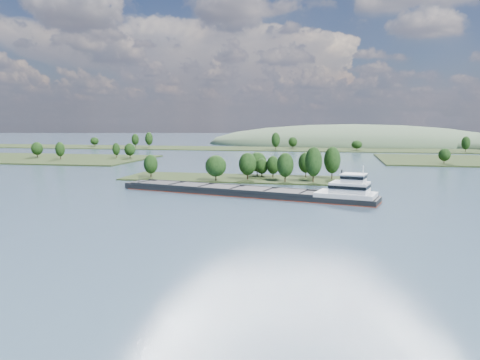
# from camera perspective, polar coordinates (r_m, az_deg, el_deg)

# --- Properties ---
(ground) EXTENTS (1800.00, 1800.00, 0.00)m
(ground) POSITION_cam_1_polar(r_m,az_deg,el_deg) (146.78, -5.08, -2.69)
(ground) COLOR #394D63
(ground) RESTS_ON ground
(tree_island) EXTENTS (100.00, 31.37, 15.59)m
(tree_island) POSITION_cam_1_polar(r_m,az_deg,el_deg) (201.57, 1.74, 1.21)
(tree_island) COLOR black
(tree_island) RESTS_ON ground
(back_shoreline) EXTENTS (900.00, 60.00, 16.20)m
(back_shoreline) POSITION_cam_1_polar(r_m,az_deg,el_deg) (420.11, 7.21, 3.80)
(back_shoreline) COLOR black
(back_shoreline) RESTS_ON ground
(hill_west) EXTENTS (320.00, 160.00, 44.00)m
(hill_west) POSITION_cam_1_polar(r_m,az_deg,el_deg) (519.51, 13.56, 4.21)
(hill_west) COLOR #42593D
(hill_west) RESTS_ON ground
(cargo_barge) EXTENTS (92.02, 32.23, 12.45)m
(cargo_barge) POSITION_cam_1_polar(r_m,az_deg,el_deg) (157.89, 2.39, -1.40)
(cargo_barge) COLOR black
(cargo_barge) RESTS_ON ground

